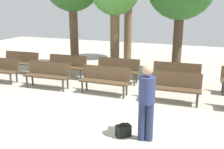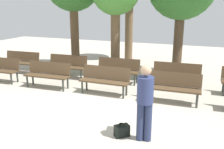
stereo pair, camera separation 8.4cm
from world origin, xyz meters
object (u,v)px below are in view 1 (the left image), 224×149
at_px(bench_r0_c3, 173,85).
at_px(bench_r1_c1, 67,65).
at_px(visitor_with_backpack, 147,98).
at_px(bench_r1_c3, 176,74).
at_px(bench_r1_c2, 118,69).
at_px(bench_r0_c2, 105,79).
at_px(bench_r0_c1, 48,73).
at_px(handbag, 123,130).
at_px(bench_r1_c0, 20,61).

xyz_separation_m(bench_r0_c3, bench_r1_c1, (-4.27, 1.16, 0.00)).
bearing_deg(bench_r0_c3, visitor_with_backpack, -98.19).
bearing_deg(bench_r1_c3, bench_r1_c1, 179.21).
distance_m(bench_r0_c3, bench_r1_c3, 1.32).
height_order(bench_r1_c2, bench_r1_c3, same).
bearing_deg(visitor_with_backpack, bench_r0_c2, -62.64).
distance_m(bench_r0_c2, visitor_with_backpack, 3.04).
distance_m(bench_r0_c1, visitor_with_backpack, 4.57).
bearing_deg(bench_r0_c2, bench_r1_c2, 91.53).
relative_size(bench_r1_c3, handbag, 4.57).
xyz_separation_m(bench_r0_c2, bench_r1_c0, (-4.32, 1.14, 0.00)).
height_order(bench_r0_c2, bench_r1_c0, same).
bearing_deg(bench_r1_c2, visitor_with_backpack, -64.32).
height_order(bench_r0_c3, bench_r1_c0, same).
distance_m(bench_r1_c2, bench_r1_c3, 2.12).
bearing_deg(bench_r1_c1, bench_r0_c2, -33.16).
bearing_deg(bench_r0_c3, bench_r1_c0, 167.89).
bearing_deg(handbag, visitor_with_backpack, 6.79).
relative_size(bench_r0_c1, bench_r1_c2, 1.00).
xyz_separation_m(bench_r1_c0, bench_r1_c1, (2.18, 0.08, 0.00)).
distance_m(bench_r1_c3, handbag, 3.84).
xyz_separation_m(bench_r1_c2, bench_r1_c3, (2.12, 0.02, 0.00)).
distance_m(bench_r1_c0, bench_r1_c2, 4.26).
relative_size(bench_r1_c2, handbag, 4.56).
relative_size(bench_r0_c1, bench_r1_c1, 1.00).
bearing_deg(handbag, bench_r1_c3, 80.35).
relative_size(bench_r1_c0, bench_r1_c3, 1.00).
bearing_deg(bench_r1_c3, bench_r0_c2, -149.27).
relative_size(bench_r0_c2, visitor_with_backpack, 0.97).
distance_m(bench_r1_c0, handbag, 6.75).
bearing_deg(bench_r1_c2, bench_r1_c3, -1.66).
distance_m(bench_r1_c0, bench_r1_c3, 6.38).
bearing_deg(bench_r0_c1, bench_r1_c1, 89.28).
bearing_deg(bench_r1_c0, bench_r1_c2, -0.45).
bearing_deg(bench_r1_c1, bench_r1_c2, 0.27).
xyz_separation_m(bench_r0_c1, bench_r1_c1, (-0.05, 1.34, 0.00)).
distance_m(bench_r1_c0, bench_r1_c1, 2.18).
height_order(bench_r1_c0, visitor_with_backpack, visitor_with_backpack).
distance_m(bench_r1_c2, handbag, 4.04).
bearing_deg(bench_r0_c2, bench_r0_c3, 0.70).
bearing_deg(visitor_with_backpack, bench_r1_c1, -53.11).
height_order(bench_r0_c1, bench_r0_c2, same).
bearing_deg(visitor_with_backpack, bench_r0_c3, -107.31).
xyz_separation_m(bench_r1_c0, visitor_with_backpack, (6.21, -3.48, 0.43)).
xyz_separation_m(bench_r0_c1, bench_r0_c2, (2.08, 0.13, 0.00)).
bearing_deg(bench_r1_c0, bench_r0_c1, -32.81).
relative_size(bench_r1_c3, visitor_with_backpack, 0.98).
relative_size(bench_r1_c2, bench_r1_c3, 1.00).
relative_size(bench_r1_c0, bench_r1_c2, 1.00).
bearing_deg(bench_r1_c1, bench_r1_c0, 178.53).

